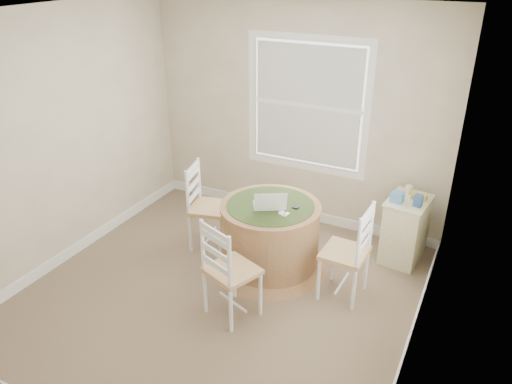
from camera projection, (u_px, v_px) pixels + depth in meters
The scene contains 14 objects.
room at pixel (241, 168), 4.37m from camera, with size 3.64×3.64×2.64m.
round_table at pixel (270, 234), 5.12m from camera, with size 1.20×1.20×0.73m.
chair_left at pixel (209, 207), 5.48m from camera, with size 0.42×0.40×0.95m, color white, non-canonical shape.
chair_near at pixel (232, 270), 4.41m from camera, with size 0.42×0.40×0.95m, color white, non-canonical shape.
chair_right at pixel (345, 252), 4.67m from camera, with size 0.42×0.40×0.95m, color white, non-canonical shape.
laptop at pixel (270, 205), 4.92m from camera, with size 0.41×0.40×0.22m.
mouse at pixel (281, 213), 4.82m from camera, with size 0.06×0.09×0.03m, color white.
phone at pixel (285, 215), 4.80m from camera, with size 0.04×0.09×0.02m, color #B7BABF.
keys at pixel (296, 208), 4.92m from camera, with size 0.06×0.05×0.03m, color black.
corner_chest at pixel (405, 229), 5.28m from camera, with size 0.45×0.58×0.71m.
tissue_box at pixel (398, 197), 5.07m from camera, with size 0.12×0.12×0.10m, color #4F84B5.
box_yellow at pixel (418, 196), 5.13m from camera, with size 0.15×0.10×0.06m, color gold.
box_blue at pixel (418, 200), 4.98m from camera, with size 0.08×0.08×0.12m, color #2D4E87.
cup_cream at pixel (409, 190), 5.23m from camera, with size 0.07×0.07×0.09m, color beige.
Camera 1 is at (2.08, -3.38, 3.02)m, focal length 35.00 mm.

